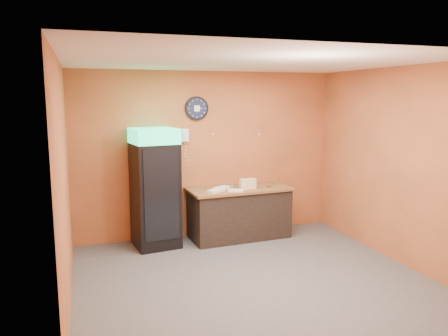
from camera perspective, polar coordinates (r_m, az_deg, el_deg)
name	(u,v)px	position (r m, az deg, el deg)	size (l,w,h in m)	color
floor	(250,277)	(5.99, 3.38, -14.05)	(4.50, 4.50, 0.00)	#47474C
back_wall	(208,154)	(7.46, -2.17, 1.78)	(4.50, 0.02, 2.80)	#C96538
left_wall	(64,185)	(5.21, -20.17, -2.05)	(0.02, 4.00, 2.80)	#C96538
right_wall	(396,165)	(6.75, 21.57, 0.34)	(0.02, 4.00, 2.80)	#C96538
ceiling	(252,62)	(5.52, 3.67, 13.71)	(4.50, 4.00, 0.02)	white
beverage_cooler	(155,190)	(6.96, -8.99, -2.85)	(0.75, 0.75, 1.89)	black
prep_counter	(239,214)	(7.45, 1.98, -5.99)	(1.64, 0.73, 0.82)	black
wall_clock	(197,108)	(7.32, -3.60, 7.79)	(0.39, 0.06, 0.39)	black
wall_phone	(185,135)	(7.27, -5.13, 4.28)	(0.12, 0.10, 0.22)	white
butcher_paper	(239,189)	(7.35, 2.00, -2.75)	(1.72, 0.80, 0.04)	brown
sub_roll_stack	(248,184)	(7.23, 3.13, -2.09)	(0.28, 0.11, 0.17)	beige
wrapped_sandwich_left	(216,190)	(7.03, -1.00, -2.95)	(0.31, 0.12, 0.04)	white
wrapped_sandwich_mid	(236,191)	(7.05, 1.54, -2.96)	(0.25, 0.10, 0.04)	white
wrapped_sandwich_right	(221,188)	(7.23, -0.39, -2.63)	(0.29, 0.11, 0.04)	white
kitchen_tool	(233,186)	(7.38, 1.19, -2.31)	(0.06, 0.06, 0.06)	silver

